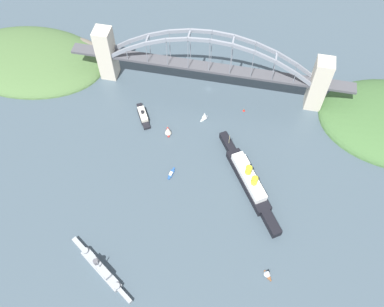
# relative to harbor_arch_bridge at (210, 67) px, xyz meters

# --- Properties ---
(ground_plane) EXTENTS (1400.00, 1400.00, 0.00)m
(ground_plane) POSITION_rel_harbor_arch_bridge_xyz_m (0.00, -0.00, -28.65)
(ground_plane) COLOR #3D4C56
(harbor_arch_bridge) EXTENTS (251.86, 14.98, 64.36)m
(harbor_arch_bridge) POSITION_rel_harbor_arch_bridge_xyz_m (0.00, 0.00, 0.00)
(harbor_arch_bridge) COLOR beige
(harbor_arch_bridge) RESTS_ON ground
(headland_east_shore) EXTENTS (149.82, 96.64, 24.01)m
(headland_east_shore) POSITION_rel_harbor_arch_bridge_xyz_m (176.07, -2.96, -28.65)
(headland_east_shore) COLOR #476638
(headland_east_shore) RESTS_ON ground
(ocean_liner) EXTENTS (59.67, 86.78, 19.97)m
(ocean_liner) POSITION_rel_harbor_arch_bridge_xyz_m (-48.31, 92.92, -22.81)
(ocean_liner) COLOR black
(ocean_liner) RESTS_ON ground
(naval_cruiser) EXTENTS (55.18, 38.36, 17.73)m
(naval_cruiser) POSITION_rel_harbor_arch_bridge_xyz_m (44.58, 183.15, -25.44)
(naval_cruiser) COLOR gray
(naval_cruiser) RESTS_ON ground
(harbor_ferry_steamer) EXTENTS (18.82, 27.95, 8.13)m
(harbor_ferry_steamer) POSITION_rel_harbor_arch_bridge_xyz_m (51.05, 44.19, -26.15)
(harbor_ferry_steamer) COLOR black
(harbor_ferry_steamer) RESTS_ON ground
(seaplane_taxiing_near_bridge) EXTENTS (7.62, 9.37, 4.89)m
(seaplane_taxiing_near_bridge) POSITION_rel_harbor_arch_bridge_xyz_m (46.21, -28.38, -26.77)
(seaplane_taxiing_near_bridge) COLOR #B7B7B2
(seaplane_taxiing_near_bridge) RESTS_ON ground
(small_boat_0) EXTENTS (6.44, 8.07, 8.70)m
(small_boat_0) POSITION_rel_harbor_arch_bridge_xyz_m (-2.48, 34.96, -24.60)
(small_boat_0) COLOR silver
(small_boat_0) RESTS_ON ground
(small_boat_1) EXTENTS (7.16, 10.19, 9.29)m
(small_boat_1) POSITION_rel_harbor_arch_bridge_xyz_m (25.23, 57.49, -24.33)
(small_boat_1) COLOR #B2231E
(small_boat_1) RESTS_ON ground
(small_boat_2) EXTENTS (7.01, 7.76, 8.94)m
(small_boat_2) POSITION_rel_harbor_arch_bridge_xyz_m (-70.70, 163.66, -24.51)
(small_boat_2) COLOR brown
(small_boat_2) RESTS_ON ground
(small_boat_4) EXTENTS (4.20, 11.66, 2.39)m
(small_boat_4) POSITION_rel_harbor_arch_bridge_xyz_m (13.60, 96.61, -27.80)
(small_boat_4) COLOR #234C8C
(small_boat_4) RESTS_ON ground
(channel_marker_buoy) EXTENTS (2.20, 2.20, 2.75)m
(channel_marker_buoy) POSITION_rel_harbor_arch_bridge_xyz_m (-35.52, 19.51, -27.53)
(channel_marker_buoy) COLOR red
(channel_marker_buoy) RESTS_ON ground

